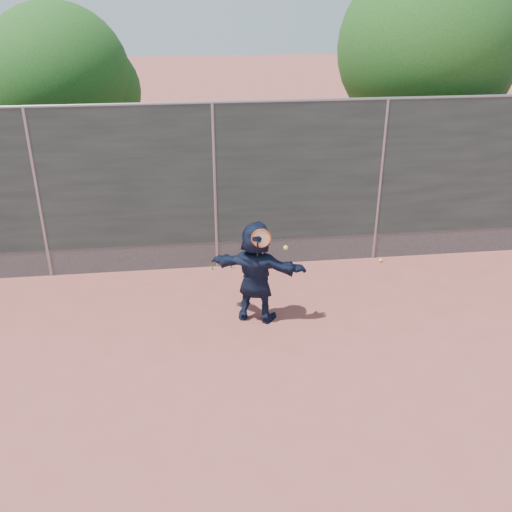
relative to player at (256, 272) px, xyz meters
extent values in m
plane|color=#9E4C42|center=(-0.49, -1.58, -0.81)|extent=(80.00, 80.00, 0.00)
imported|color=#121A32|center=(0.00, 0.00, 0.00)|extent=(1.57, 1.00, 1.61)
sphere|color=#DAF235|center=(2.59, 1.70, -0.77)|extent=(0.07, 0.07, 0.07)
cube|color=#38423D|center=(-0.49, 1.92, 0.94)|extent=(20.00, 0.04, 2.50)
cube|color=slate|center=(-0.49, 1.92, -0.56)|extent=(20.00, 0.03, 0.50)
cylinder|color=gray|center=(-0.49, 1.92, 2.19)|extent=(20.00, 0.05, 0.05)
cylinder|color=gray|center=(-3.49, 1.92, 0.69)|extent=(0.06, 0.06, 3.00)
cylinder|color=gray|center=(-0.49, 1.92, 0.69)|extent=(0.06, 0.06, 3.00)
cylinder|color=gray|center=(2.51, 1.92, 0.69)|extent=(0.06, 0.06, 3.00)
torus|color=#C04312|center=(0.05, -0.20, 0.64)|extent=(0.29, 0.05, 0.29)
cylinder|color=beige|center=(0.05, -0.20, 0.64)|extent=(0.25, 0.03, 0.25)
cylinder|color=black|center=(0.00, -0.18, 0.44)|extent=(0.04, 0.13, 0.33)
sphere|color=#DAF235|center=(0.42, -0.14, 0.45)|extent=(0.07, 0.07, 0.07)
cylinder|color=#382314|center=(4.01, 4.12, 0.49)|extent=(0.28, 0.28, 2.60)
sphere|color=#23561C|center=(4.01, 4.12, 2.78)|extent=(3.60, 3.60, 3.60)
sphere|color=#23561C|center=(4.73, 4.32, 2.42)|extent=(2.52, 2.52, 2.52)
cylinder|color=#382314|center=(-3.49, 4.92, 0.29)|extent=(0.28, 0.28, 2.20)
sphere|color=#23561C|center=(-3.49, 4.92, 2.22)|extent=(3.00, 3.00, 3.00)
sphere|color=#23561C|center=(-2.89, 5.12, 1.92)|extent=(2.10, 2.10, 2.10)
cone|color=#387226|center=(-0.24, 1.80, -0.68)|extent=(0.03, 0.03, 0.26)
cone|color=#387226|center=(0.06, 1.82, -0.66)|extent=(0.03, 0.03, 0.30)
cone|color=#387226|center=(-0.59, 1.78, -0.70)|extent=(0.03, 0.03, 0.22)
camera|label=1|loc=(-0.96, -7.64, 3.90)|focal=40.00mm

